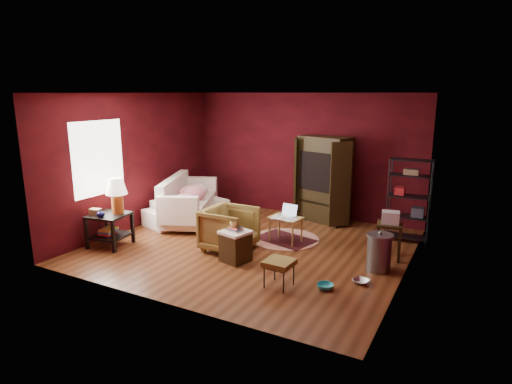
{
  "coord_description": "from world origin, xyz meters",
  "views": [
    {
      "loc": [
        3.65,
        -6.62,
        2.81
      ],
      "look_at": [
        0.0,
        0.2,
        1.0
      ],
      "focal_mm": 30.0,
      "sensor_mm": 36.0,
      "label": 1
    }
  ],
  "objects_px": {
    "sofa": "(187,205)",
    "armchair": "(229,227)",
    "side_table": "(113,205)",
    "tv_armoire": "(323,177)",
    "wire_shelving": "(410,197)",
    "laptop_desk": "(286,220)",
    "hamper": "(236,245)"
  },
  "relations": [
    {
      "from": "armchair",
      "to": "laptop_desk",
      "type": "height_order",
      "value": "armchair"
    },
    {
      "from": "armchair",
      "to": "side_table",
      "type": "xyz_separation_m",
      "value": [
        -2.02,
        -0.8,
        0.34
      ]
    },
    {
      "from": "wire_shelving",
      "to": "side_table",
      "type": "bearing_deg",
      "value": -150.75
    },
    {
      "from": "side_table",
      "to": "hamper",
      "type": "xyz_separation_m",
      "value": [
        2.4,
        0.39,
        -0.49
      ]
    },
    {
      "from": "hamper",
      "to": "tv_armoire",
      "type": "height_order",
      "value": "tv_armoire"
    },
    {
      "from": "armchair",
      "to": "wire_shelving",
      "type": "xyz_separation_m",
      "value": [
        2.77,
        2.04,
        0.44
      ]
    },
    {
      "from": "armchair",
      "to": "sofa",
      "type": "bearing_deg",
      "value": 58.5
    },
    {
      "from": "armchair",
      "to": "laptop_desk",
      "type": "bearing_deg",
      "value": -41.04
    },
    {
      "from": "side_table",
      "to": "laptop_desk",
      "type": "xyz_separation_m",
      "value": [
        2.76,
        1.65,
        -0.32
      ]
    },
    {
      "from": "armchair",
      "to": "hamper",
      "type": "relative_size",
      "value": 1.41
    },
    {
      "from": "armchair",
      "to": "tv_armoire",
      "type": "relative_size",
      "value": 0.46
    },
    {
      "from": "side_table",
      "to": "hamper",
      "type": "distance_m",
      "value": 2.48
    },
    {
      "from": "laptop_desk",
      "to": "wire_shelving",
      "type": "height_order",
      "value": "wire_shelving"
    },
    {
      "from": "side_table",
      "to": "tv_armoire",
      "type": "distance_m",
      "value": 4.43
    },
    {
      "from": "hamper",
      "to": "wire_shelving",
      "type": "xyz_separation_m",
      "value": [
        2.39,
        2.45,
        0.6
      ]
    },
    {
      "from": "armchair",
      "to": "tv_armoire",
      "type": "bearing_deg",
      "value": -18.64
    },
    {
      "from": "sofa",
      "to": "side_table",
      "type": "distance_m",
      "value": 1.94
    },
    {
      "from": "sofa",
      "to": "hamper",
      "type": "xyz_separation_m",
      "value": [
        2.13,
        -1.49,
        -0.09
      ]
    },
    {
      "from": "sofa",
      "to": "wire_shelving",
      "type": "height_order",
      "value": "wire_shelving"
    },
    {
      "from": "side_table",
      "to": "tv_armoire",
      "type": "relative_size",
      "value": 0.68
    },
    {
      "from": "side_table",
      "to": "laptop_desk",
      "type": "relative_size",
      "value": 1.77
    },
    {
      "from": "armchair",
      "to": "tv_armoire",
      "type": "height_order",
      "value": "tv_armoire"
    },
    {
      "from": "wire_shelving",
      "to": "laptop_desk",
      "type": "bearing_deg",
      "value": -151.08
    },
    {
      "from": "sofa",
      "to": "side_table",
      "type": "relative_size",
      "value": 1.47
    },
    {
      "from": "sofa",
      "to": "laptop_desk",
      "type": "relative_size",
      "value": 2.6
    },
    {
      "from": "sofa",
      "to": "hamper",
      "type": "height_order",
      "value": "sofa"
    },
    {
      "from": "tv_armoire",
      "to": "wire_shelving",
      "type": "relative_size",
      "value": 1.18
    },
    {
      "from": "tv_armoire",
      "to": "side_table",
      "type": "bearing_deg",
      "value": -114.93
    },
    {
      "from": "sofa",
      "to": "armchair",
      "type": "xyz_separation_m",
      "value": [
        1.76,
        -1.07,
        0.07
      ]
    },
    {
      "from": "sofa",
      "to": "laptop_desk",
      "type": "bearing_deg",
      "value": -78.44
    },
    {
      "from": "side_table",
      "to": "tv_armoire",
      "type": "xyz_separation_m",
      "value": [
        2.88,
        3.36,
        0.21
      ]
    },
    {
      "from": "sofa",
      "to": "armchair",
      "type": "bearing_deg",
      "value": -104.68
    }
  ]
}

